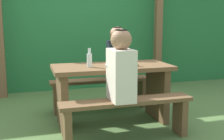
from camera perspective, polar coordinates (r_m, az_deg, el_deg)
name	(u,v)px	position (r m, az deg, el deg)	size (l,w,h in m)	color
ground_plane	(112,122)	(3.56, 0.00, -10.47)	(12.00, 12.00, 0.00)	#4B6D38
hedge_backdrop	(78,31)	(5.55, -6.75, 7.81)	(6.40, 0.82, 2.08)	#246A35
pergola_post_right	(158,32)	(5.35, 9.24, 7.47)	(0.12, 0.12, 2.05)	brown
picnic_table	(112,84)	(3.42, 0.00, -2.78)	(1.40, 0.64, 0.71)	brown
bench_near	(127,111)	(2.97, 3.03, -8.26)	(1.40, 0.24, 0.44)	brown
bench_far	(101,88)	(3.97, -2.25, -3.55)	(1.40, 0.24, 0.44)	brown
person_white_shirt	(121,68)	(2.84, 1.81, 0.41)	(0.25, 0.35, 0.72)	silver
person_black_coat	(117,55)	(3.95, 1.07, 3.11)	(0.25, 0.35, 0.72)	black
drinking_glass	(133,63)	(3.32, 4.33, 1.44)	(0.07, 0.07, 0.08)	silver
bottle_left	(116,57)	(3.39, 0.84, 2.58)	(0.07, 0.07, 0.23)	silver
bottle_right	(118,57)	(3.48, 1.16, 2.68)	(0.06, 0.06, 0.22)	silver
bottle_center	(89,59)	(3.24, -4.55, 2.15)	(0.06, 0.06, 0.22)	silver
cell_phone	(133,65)	(3.41, 4.22, 1.11)	(0.07, 0.14, 0.01)	black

